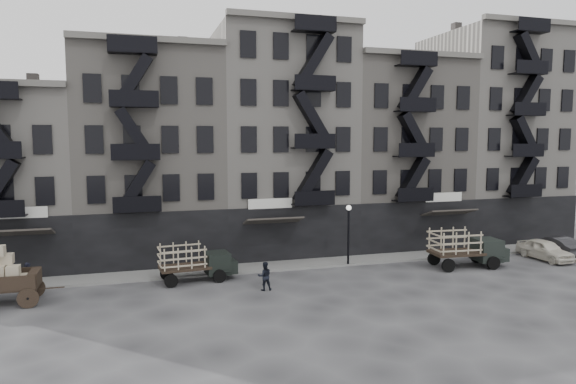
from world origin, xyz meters
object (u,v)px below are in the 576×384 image
object	(u,v)px
stake_truck_east	(466,245)
pedestrian_west	(29,279)
wagon	(0,271)
pedestrian_mid	(265,276)
car_far	(555,246)
stake_truck_west	(195,260)
car_east	(545,250)

from	to	relation	value
stake_truck_east	pedestrian_west	xyz separation A→B (m)	(-27.68, 1.40, -0.57)
wagon	pedestrian_mid	xyz separation A→B (m)	(14.14, -1.34, -1.00)
car_far	pedestrian_mid	distance (m)	23.61
stake_truck_west	pedestrian_west	size ratio (longest dim) A/B	2.55
wagon	stake_truck_west	bearing A→B (deg)	9.64
car_far	stake_truck_west	bearing A→B (deg)	-0.66
car_east	pedestrian_west	xyz separation A→B (m)	(-34.60, 1.14, 0.22)
wagon	car_far	world-z (taller)	wagon
pedestrian_west	pedestrian_mid	distance (m)	13.32
pedestrian_mid	wagon	bearing A→B (deg)	-1.94
stake_truck_west	pedestrian_mid	size ratio (longest dim) A/B	2.88
stake_truck_east	car_east	size ratio (longest dim) A/B	1.26
stake_truck_east	car_east	distance (m)	6.98
pedestrian_west	stake_truck_east	bearing A→B (deg)	-31.07
stake_truck_west	car_east	bearing A→B (deg)	-8.63
car_far	pedestrian_mid	xyz separation A→B (m)	(-23.47, -2.58, 0.12)
wagon	pedestrian_west	world-z (taller)	wagon
stake_truck_west	pedestrian_west	bearing A→B (deg)	177.18
wagon	stake_truck_east	bearing A→B (deg)	-0.00
car_east	pedestrian_mid	size ratio (longest dim) A/B	2.57
stake_truck_west	stake_truck_east	world-z (taller)	stake_truck_east
stake_truck_west	pedestrian_mid	xyz separation A→B (m)	(3.67, -3.11, -0.51)
car_east	car_far	bearing A→B (deg)	24.60
car_far	pedestrian_mid	bearing A→B (deg)	6.74
car_east	car_far	xyz separation A→B (m)	(1.90, 0.99, -0.01)
stake_truck_west	pedestrian_mid	distance (m)	4.84
stake_truck_west	car_east	size ratio (longest dim) A/B	1.12
pedestrian_west	car_far	bearing A→B (deg)	-28.40
car_east	pedestrian_west	distance (m)	34.62
wagon	car_far	bearing A→B (deg)	1.91
pedestrian_west	pedestrian_mid	world-z (taller)	pedestrian_west
wagon	pedestrian_west	distance (m)	1.99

